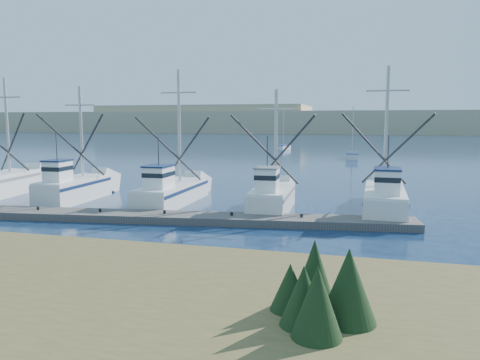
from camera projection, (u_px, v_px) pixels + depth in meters
The scene contains 6 objects.
ground at pixel (217, 252), 20.96m from camera, with size 500.00×500.00×0.00m, color #0D2039.
floating_dock at pixel (132, 216), 27.80m from camera, with size 32.85×2.19×0.44m, color #58544F.
dune_ridge at pixel (350, 122), 221.76m from camera, with size 360.00×60.00×10.00m, color tan.
trawler_fleet at pixel (163, 191), 32.66m from camera, with size 32.02×8.89×9.52m.
sailboat_near at pixel (352, 156), 72.10m from camera, with size 1.89×6.62×8.10m.
sailboat_far at pixel (283, 147), 94.19m from camera, with size 2.48×5.05×8.10m.
Camera 1 is at (6.20, -19.44, 5.88)m, focal length 35.00 mm.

